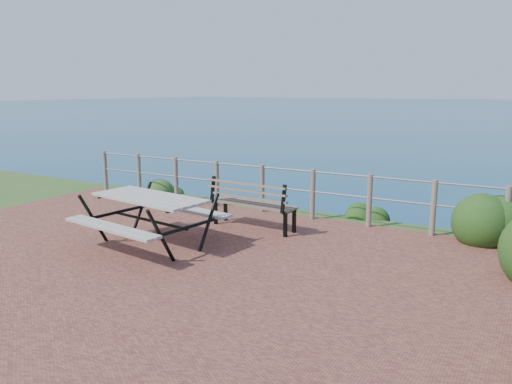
# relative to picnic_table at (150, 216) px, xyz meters

# --- Properties ---
(ground) EXTENTS (10.00, 7.00, 0.12)m
(ground) POSITION_rel_picnic_table_xyz_m (0.42, -0.39, -0.53)
(ground) COLOR brown
(ground) RESTS_ON ground
(safety_railing) EXTENTS (9.40, 0.10, 1.00)m
(safety_railing) POSITION_rel_picnic_table_xyz_m (0.42, 2.96, 0.04)
(safety_railing) COLOR #6B5B4C
(safety_railing) RESTS_ON ground
(picnic_table) EXTENTS (2.07, 1.71, 0.84)m
(picnic_table) POSITION_rel_picnic_table_xyz_m (0.00, 0.00, 0.00)
(picnic_table) COLOR gray
(picnic_table) RESTS_ON ground
(park_bench) EXTENTS (1.69, 0.52, 0.94)m
(park_bench) POSITION_rel_picnic_table_xyz_m (0.91, 1.78, 0.09)
(park_bench) COLOR brown
(park_bench) RESTS_ON ground
(shrub_right_edge) EXTENTS (1.02, 1.02, 1.46)m
(shrub_right_edge) POSITION_rel_picnic_table_xyz_m (4.91, 3.26, -0.53)
(shrub_right_edge) COLOR #143D12
(shrub_right_edge) RESTS_ON ground
(shrub_lip_west) EXTENTS (0.77, 0.77, 0.52)m
(shrub_lip_west) POSITION_rel_picnic_table_xyz_m (-2.56, 3.37, -0.53)
(shrub_lip_west) COLOR #25491B
(shrub_lip_west) RESTS_ON ground
(shrub_lip_east) EXTENTS (0.66, 0.66, 0.35)m
(shrub_lip_east) POSITION_rel_picnic_table_xyz_m (2.42, 3.81, -0.53)
(shrub_lip_east) COLOR #143D12
(shrub_lip_east) RESTS_ON ground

